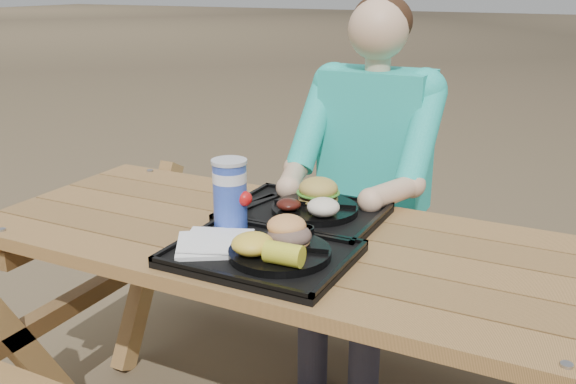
% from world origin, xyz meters
% --- Properties ---
extents(picnic_table, '(1.80, 1.49, 0.75)m').
position_xyz_m(picnic_table, '(0.00, 0.00, 0.38)').
color(picnic_table, '#999999').
rests_on(picnic_table, ground).
extents(tray_near, '(0.45, 0.35, 0.02)m').
position_xyz_m(tray_near, '(0.01, -0.17, 0.76)').
color(tray_near, black).
rests_on(tray_near, picnic_table).
extents(tray_far, '(0.45, 0.35, 0.02)m').
position_xyz_m(tray_far, '(-0.02, 0.15, 0.76)').
color(tray_far, black).
rests_on(tray_far, picnic_table).
extents(plate_near, '(0.26, 0.26, 0.02)m').
position_xyz_m(plate_near, '(0.07, -0.17, 0.78)').
color(plate_near, black).
rests_on(plate_near, tray_near).
extents(plate_far, '(0.26, 0.26, 0.02)m').
position_xyz_m(plate_far, '(0.01, 0.16, 0.78)').
color(plate_far, black).
rests_on(plate_far, tray_far).
extents(napkin_stack, '(0.24, 0.24, 0.02)m').
position_xyz_m(napkin_stack, '(-0.12, -0.20, 0.78)').
color(napkin_stack, white).
rests_on(napkin_stack, tray_near).
extents(soda_cup, '(0.09, 0.09, 0.19)m').
position_xyz_m(soda_cup, '(-0.15, -0.06, 0.86)').
color(soda_cup, '#1634A6').
rests_on(soda_cup, tray_near).
extents(condiment_bbq, '(0.04, 0.04, 0.03)m').
position_xyz_m(condiment_bbq, '(0.00, -0.05, 0.78)').
color(condiment_bbq, black).
rests_on(condiment_bbq, tray_near).
extents(condiment_mustard, '(0.05, 0.05, 0.03)m').
position_xyz_m(condiment_mustard, '(0.07, -0.03, 0.79)').
color(condiment_mustard, yellow).
rests_on(condiment_mustard, tray_near).
extents(sandwich, '(0.11, 0.11, 0.11)m').
position_xyz_m(sandwich, '(0.07, -0.13, 0.85)').
color(sandwich, '#F09C54').
rests_on(sandwich, plate_near).
extents(mac_cheese, '(0.11, 0.11, 0.05)m').
position_xyz_m(mac_cheese, '(0.02, -0.23, 0.82)').
color(mac_cheese, yellow).
rests_on(mac_cheese, plate_near).
extents(corn_cob, '(0.10, 0.10, 0.05)m').
position_xyz_m(corn_cob, '(0.12, -0.25, 0.82)').
color(corn_cob, yellow).
rests_on(corn_cob, plate_near).
extents(cutlery_far, '(0.07, 0.18, 0.01)m').
position_xyz_m(cutlery_far, '(-0.18, 0.16, 0.77)').
color(cutlery_far, black).
rests_on(cutlery_far, tray_far).
extents(burger, '(0.12, 0.12, 0.11)m').
position_xyz_m(burger, '(-0.00, 0.21, 0.84)').
color(burger, gold).
rests_on(burger, plate_far).
extents(baked_beans, '(0.07, 0.07, 0.03)m').
position_xyz_m(baked_beans, '(-0.05, 0.10, 0.81)').
color(baked_beans, '#41130D').
rests_on(baked_beans, plate_far).
extents(potato_salad, '(0.09, 0.09, 0.05)m').
position_xyz_m(potato_salad, '(0.06, 0.10, 0.82)').
color(potato_salad, white).
rests_on(potato_salad, plate_far).
extents(diner, '(0.48, 0.84, 1.28)m').
position_xyz_m(diner, '(0.01, 0.69, 0.64)').
color(diner, '#156E98').
rests_on(diner, ground).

